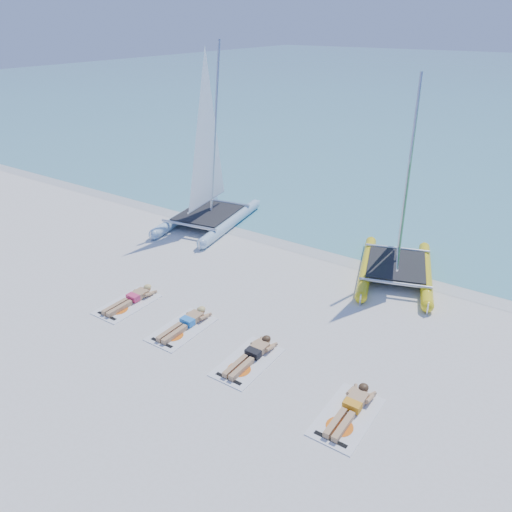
{
  "coord_description": "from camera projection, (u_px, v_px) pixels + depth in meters",
  "views": [
    {
      "loc": [
        7.86,
        -8.93,
        7.45
      ],
      "look_at": [
        0.97,
        1.2,
        1.52
      ],
      "focal_mm": 35.0,
      "sensor_mm": 36.0,
      "label": 1
    }
  ],
  "objects": [
    {
      "name": "ground",
      "position": [
        203.0,
        312.0,
        13.87
      ],
      "size": [
        140.0,
        140.0,
        0.0
      ],
      "primitive_type": "plane",
      "color": "silver",
      "rests_on": "ground"
    },
    {
      "name": "wet_sand_strip",
      "position": [
        301.0,
        244.0,
        17.96
      ],
      "size": [
        140.0,
        1.4,
        0.01
      ],
      "primitive_type": "cube",
      "color": "silver",
      "rests_on": "ground"
    },
    {
      "name": "catamaran_blue",
      "position": [
        208.0,
        172.0,
        19.03
      ],
      "size": [
        3.24,
        5.4,
        6.91
      ],
      "rotation": [
        0.0,
        0.0,
        0.17
      ],
      "color": "#BADDF5",
      "rests_on": "ground"
    },
    {
      "name": "catamaran_yellow",
      "position": [
        403.0,
        212.0,
        15.41
      ],
      "size": [
        3.5,
        5.0,
        6.2
      ],
      "rotation": [
        0.0,
        0.0,
        0.32
      ],
      "color": "yellow",
      "rests_on": "ground"
    },
    {
      "name": "towel_a",
      "position": [
        127.0,
        304.0,
        14.23
      ],
      "size": [
        1.0,
        1.85,
        0.02
      ],
      "primitive_type": "cube",
      "color": "white",
      "rests_on": "ground"
    },
    {
      "name": "sunbather_a",
      "position": [
        132.0,
        298.0,
        14.32
      ],
      "size": [
        0.37,
        1.73,
        0.26
      ],
      "color": "tan",
      "rests_on": "towel_a"
    },
    {
      "name": "towel_b",
      "position": [
        182.0,
        329.0,
        13.11
      ],
      "size": [
        1.0,
        1.85,
        0.02
      ],
      "primitive_type": "cube",
      "color": "white",
      "rests_on": "ground"
    },
    {
      "name": "sunbather_b",
      "position": [
        186.0,
        322.0,
        13.2
      ],
      "size": [
        0.37,
        1.73,
        0.26
      ],
      "color": "tan",
      "rests_on": "towel_b"
    },
    {
      "name": "towel_c",
      "position": [
        248.0,
        362.0,
        11.86
      ],
      "size": [
        1.0,
        1.85,
        0.02
      ],
      "primitive_type": "cube",
      "color": "white",
      "rests_on": "ground"
    },
    {
      "name": "sunbather_c",
      "position": [
        252.0,
        354.0,
        11.96
      ],
      "size": [
        0.37,
        1.73,
        0.26
      ],
      "color": "tan",
      "rests_on": "towel_c"
    },
    {
      "name": "towel_d",
      "position": [
        347.0,
        417.0,
        10.25
      ],
      "size": [
        1.0,
        1.85,
        0.02
      ],
      "primitive_type": "cube",
      "color": "white",
      "rests_on": "ground"
    },
    {
      "name": "sunbather_d",
      "position": [
        351.0,
        407.0,
        10.34
      ],
      "size": [
        0.37,
        1.73,
        0.26
      ],
      "color": "tan",
      "rests_on": "towel_d"
    }
  ]
}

